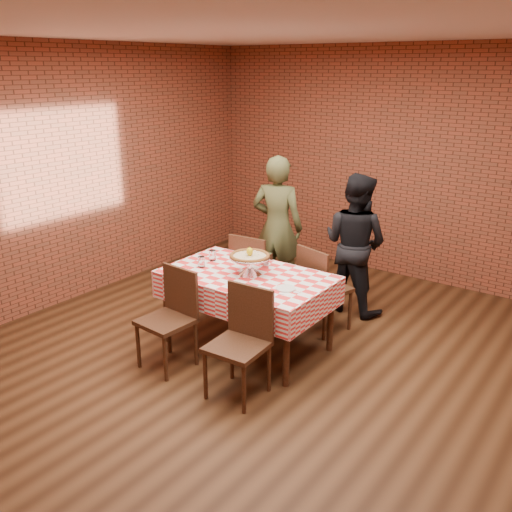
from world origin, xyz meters
name	(u,v)px	position (x,y,z in m)	size (l,w,h in m)	color
ground	(263,365)	(0.00, 0.00, 0.00)	(6.00, 6.00, 0.00)	black
back_wall	(403,165)	(0.00, 3.00, 1.45)	(5.50, 5.50, 0.00)	brown
table	(247,311)	(-0.35, 0.23, 0.38)	(1.57, 0.94, 0.75)	#432619
tablecloth	(247,287)	(-0.35, 0.23, 0.62)	(1.61, 0.98, 0.27)	red
pizza_stand	(250,265)	(-0.33, 0.24, 0.85)	(0.39, 0.39, 0.17)	silver
pizza	(250,256)	(-0.33, 0.24, 0.94)	(0.38, 0.38, 0.03)	beige
lemon	(250,252)	(-0.33, 0.24, 0.98)	(0.06, 0.06, 0.08)	gold
water_glass_left	(201,262)	(-0.83, 0.12, 0.81)	(0.07, 0.07, 0.11)	white
water_glass_right	(212,255)	(-0.87, 0.33, 0.81)	(0.07, 0.07, 0.11)	white
side_plate	(286,288)	(0.15, 0.13, 0.76)	(0.18, 0.18, 0.01)	white
sweetener_packet_a	(282,294)	(0.19, 0.01, 0.76)	(0.05, 0.04, 0.01)	white
sweetener_packet_b	(297,292)	(0.27, 0.12, 0.76)	(0.05, 0.04, 0.01)	white
condiment_caddy	(266,260)	(-0.32, 0.49, 0.83)	(0.10, 0.08, 0.14)	silver
chair_near_left	(166,321)	(-0.70, -0.52, 0.46)	(0.43, 0.43, 0.91)	#432619
chair_near_right	(237,346)	(0.11, -0.52, 0.46)	(0.44, 0.44, 0.92)	#432619
chair_far_left	(257,273)	(-0.76, 0.93, 0.46)	(0.45, 0.45, 0.93)	#432619
chair_far_right	(325,288)	(0.06, 1.01, 0.46)	(0.43, 0.43, 0.92)	#432619
diner_olive	(277,227)	(-0.86, 1.48, 0.84)	(0.61, 0.40, 1.68)	#454827
diner_black	(355,244)	(0.07, 1.63, 0.78)	(0.76, 0.59, 1.56)	black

